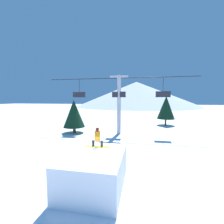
# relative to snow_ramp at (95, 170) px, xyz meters

# --- Properties ---
(ground_plane) EXTENTS (220.00, 220.00, 0.00)m
(ground_plane) POSITION_rel_snow_ramp_xyz_m (-0.41, 0.42, -0.92)
(ground_plane) COLOR white
(mountain_ridge) EXTENTS (71.84, 71.84, 14.64)m
(mountain_ridge) POSITION_rel_snow_ramp_xyz_m (-0.41, 85.01, 6.40)
(mountain_ridge) COLOR silver
(mountain_ridge) RESTS_ON ground_plane
(snow_ramp) EXTENTS (3.04, 3.94, 1.84)m
(snow_ramp) POSITION_rel_snow_ramp_xyz_m (0.00, 0.00, 0.00)
(snow_ramp) COLOR white
(snow_ramp) RESTS_ON ground_plane
(snowboarder) EXTENTS (1.54, 0.34, 1.20)m
(snowboarder) POSITION_rel_snow_ramp_xyz_m (-0.17, 1.16, 1.49)
(snowboarder) COLOR yellow
(snowboarder) RESTS_ON snow_ramp
(chairlift) EXTENTS (19.71, 0.50, 7.84)m
(chairlift) POSITION_rel_snow_ramp_xyz_m (-0.49, 12.40, 3.60)
(chairlift) COLOR #B2B2B7
(chairlift) RESTS_ON ground_plane
(pine_tree_near) EXTENTS (2.93, 2.93, 4.57)m
(pine_tree_near) POSITION_rel_snow_ramp_xyz_m (-6.66, 11.76, 1.77)
(pine_tree_near) COLOR #4C3823
(pine_tree_near) RESTS_ON ground_plane
(pine_tree_far) EXTENTS (3.02, 3.02, 5.20)m
(pine_tree_far) POSITION_rel_snow_ramp_xyz_m (6.78, 20.30, 2.26)
(pine_tree_far) COLOR #4C3823
(pine_tree_far) RESTS_ON ground_plane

